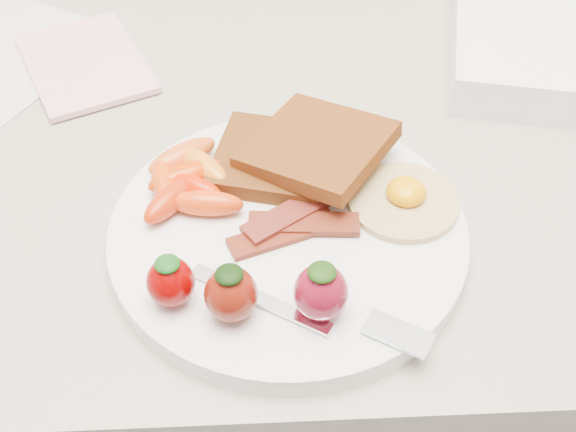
{
  "coord_description": "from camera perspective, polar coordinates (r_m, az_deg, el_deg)",
  "views": [
    {
      "loc": [
        -0.0,
        1.18,
        1.31
      ],
      "look_at": [
        0.02,
        1.55,
        0.93
      ],
      "focal_mm": 45.0,
      "sensor_mm": 36.0,
      "label": 1
    }
  ],
  "objects": [
    {
      "name": "baby_carrots",
      "position": [
        0.57,
        -8.0,
        2.86
      ],
      "size": [
        0.08,
        0.11,
        0.02
      ],
      "color": "#CA3600",
      "rests_on": "plate"
    },
    {
      "name": "plate",
      "position": [
        0.55,
        -0.0,
        -1.39
      ],
      "size": [
        0.27,
        0.27,
        0.02
      ],
      "primitive_type": "cylinder",
      "color": "white",
      "rests_on": "counter"
    },
    {
      "name": "fried_egg",
      "position": [
        0.56,
        9.15,
        1.37
      ],
      "size": [
        0.09,
        0.09,
        0.02
      ],
      "color": "beige",
      "rests_on": "plate"
    },
    {
      "name": "notepad",
      "position": [
        0.76,
        -15.77,
        11.56
      ],
      "size": [
        0.16,
        0.18,
        0.01
      ],
      "primitive_type": "cube",
      "rotation": [
        0.0,
        0.0,
        0.42
      ],
      "color": "#EDABB2",
      "rests_on": "paper_sheet"
    },
    {
      "name": "fork",
      "position": [
        0.49,
        2.65,
        -7.75
      ],
      "size": [
        0.16,
        0.09,
        0.0
      ],
      "color": "silver",
      "rests_on": "plate"
    },
    {
      "name": "counter",
      "position": [
        1.01,
        -1.32,
        -13.08
      ],
      "size": [
        2.0,
        0.6,
        0.9
      ],
      "primitive_type": "cube",
      "color": "gray",
      "rests_on": "ground"
    },
    {
      "name": "toast_upper",
      "position": [
        0.58,
        2.33,
        5.52
      ],
      "size": [
        0.14,
        0.14,
        0.02
      ],
      "primitive_type": "cube",
      "rotation": [
        0.0,
        -0.1,
        -0.6
      ],
      "color": "#35150B",
      "rests_on": "toast_lower"
    },
    {
      "name": "bacon_strips",
      "position": [
        0.54,
        0.4,
        -0.58
      ],
      "size": [
        0.1,
        0.07,
        0.01
      ],
      "color": "#451B0A",
      "rests_on": "plate"
    },
    {
      "name": "strawberries",
      "position": [
        0.48,
        -3.21,
        -5.82
      ],
      "size": [
        0.13,
        0.05,
        0.04
      ],
      "color": "#730000",
      "rests_on": "plate"
    },
    {
      "name": "toast_lower",
      "position": [
        0.59,
        -1.19,
        4.55
      ],
      "size": [
        0.11,
        0.11,
        0.01
      ],
      "primitive_type": "cube",
      "rotation": [
        0.0,
        0.0,
        -0.25
      ],
      "color": "#3C1703",
      "rests_on": "plate"
    }
  ]
}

